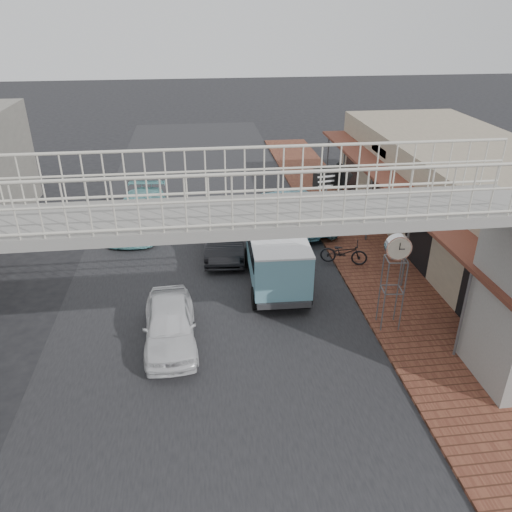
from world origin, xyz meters
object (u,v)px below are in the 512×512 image
object	(u,v)px
motorcycle_near	(344,252)
street_clock	(397,251)
motorcycle_far	(323,220)
white_hatchback	(170,324)
arrow_sign	(344,177)
angkot_far	(139,213)
dark_sedan	(224,236)
angkot_van	(276,253)
angkot_curb	(295,209)

from	to	relation	value
motorcycle_near	street_clock	distance (m)	4.76
motorcycle_far	motorcycle_near	bearing A→B (deg)	173.69
white_hatchback	arrow_sign	distance (m)	10.31
motorcycle_far	angkot_far	bearing A→B (deg)	73.62
arrow_sign	dark_sedan	bearing A→B (deg)	-177.37
street_clock	white_hatchback	bearing A→B (deg)	-175.23
arrow_sign	angkot_far	bearing A→B (deg)	159.45
white_hatchback	angkot_van	distance (m)	4.76
angkot_curb	street_clock	size ratio (longest dim) A/B	1.75
angkot_far	arrow_sign	world-z (taller)	arrow_sign
white_hatchback	motorcycle_near	bearing A→B (deg)	30.07
street_clock	angkot_van	bearing A→B (deg)	140.89
angkot_far	arrow_sign	bearing A→B (deg)	-5.46
angkot_curb	arrow_sign	xyz separation A→B (m)	(1.78, -1.43, 1.91)
white_hatchback	arrow_sign	size ratio (longest dim) A/B	1.19
arrow_sign	street_clock	bearing A→B (deg)	-102.63
angkot_far	motorcycle_near	size ratio (longest dim) A/B	2.83
dark_sedan	angkot_van	world-z (taller)	angkot_van
dark_sedan	street_clock	xyz separation A→B (m)	(4.72, -6.10, 1.97)
motorcycle_far	street_clock	bearing A→B (deg)	175.31
white_hatchback	arrow_sign	world-z (taller)	arrow_sign
street_clock	angkot_curb	bearing A→B (deg)	104.10
white_hatchback	motorcycle_near	xyz separation A→B (m)	(6.54, 4.19, -0.07)
angkot_far	motorcycle_far	world-z (taller)	angkot_far
angkot_curb	motorcycle_far	size ratio (longest dim) A/B	3.32
dark_sedan	angkot_far	size ratio (longest dim) A/B	0.84
motorcycle_near	angkot_van	bearing A→B (deg)	132.59
motorcycle_far	dark_sedan	bearing A→B (deg)	101.30
street_clock	dark_sedan	bearing A→B (deg)	133.11
motorcycle_near	white_hatchback	bearing A→B (deg)	141.68
angkot_curb	arrow_sign	distance (m)	2.98
dark_sedan	arrow_sign	size ratio (longest dim) A/B	1.35
motorcycle_near	street_clock	world-z (taller)	street_clock
white_hatchback	motorcycle_near	world-z (taller)	white_hatchback
street_clock	angkot_far	bearing A→B (deg)	138.48
angkot_van	street_clock	bearing A→B (deg)	-42.87
dark_sedan	motorcycle_far	size ratio (longest dim) A/B	2.63
white_hatchback	motorcycle_near	distance (m)	7.76
angkot_far	arrow_sign	distance (m)	9.25
angkot_far	angkot_van	size ratio (longest dim) A/B	1.17
white_hatchback	arrow_sign	xyz separation A→B (m)	(7.21, 7.09, 2.03)
angkot_far	street_clock	world-z (taller)	street_clock
angkot_curb	dark_sedan	bearing A→B (deg)	29.41
angkot_curb	angkot_van	xyz separation A→B (m)	(-1.76, -5.57, 0.58)
angkot_curb	angkot_far	xyz separation A→B (m)	(-7.09, 0.40, -0.02)
white_hatchback	angkot_far	bearing A→B (deg)	97.92
white_hatchback	street_clock	xyz separation A→B (m)	(6.75, -0.07, 2.04)
angkot_far	angkot_van	xyz separation A→B (m)	(5.33, -5.97, 0.60)
dark_sedan	motorcycle_near	xyz separation A→B (m)	(4.50, -1.84, -0.14)
dark_sedan	arrow_sign	world-z (taller)	arrow_sign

